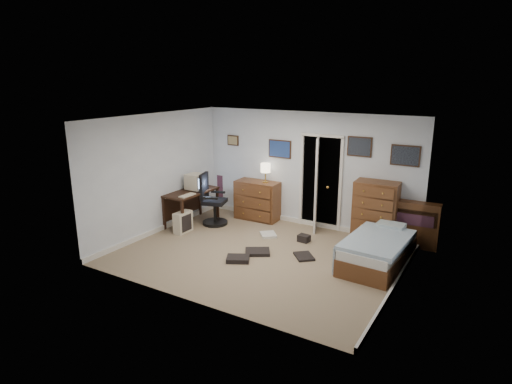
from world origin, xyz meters
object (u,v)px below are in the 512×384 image
low_dresser (258,200)px  tall_dresser (375,212)px  computer_desk (188,198)px  office_chair (212,205)px  bed (377,250)px

low_dresser → tall_dresser: 2.73m
computer_desk → office_chair: size_ratio=1.13×
computer_desk → office_chair: 0.56m
computer_desk → office_chair: bearing=23.0°
low_dresser → tall_dresser: bearing=-2.5°
computer_desk → tall_dresser: 4.04m
low_dresser → computer_desk: bearing=-140.8°
tall_dresser → bed: (0.36, -1.08, -0.34)m
office_chair → bed: bearing=-21.5°
office_chair → tall_dresser: tall_dresser is taller
office_chair → bed: office_chair is taller
computer_desk → bed: 4.29m
low_dresser → tall_dresser: (2.72, -0.02, 0.17)m
computer_desk → tall_dresser: size_ratio=1.06×
office_chair → bed: (3.78, -0.27, -0.17)m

